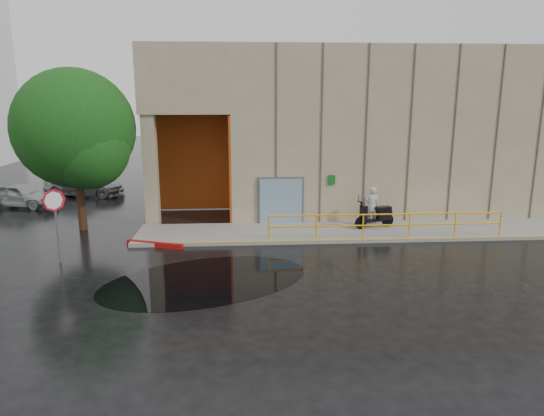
{
  "coord_description": "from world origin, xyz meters",
  "views": [
    {
      "loc": [
        -1.56,
        -15.39,
        5.72
      ],
      "look_at": [
        -0.38,
        3.0,
        1.51
      ],
      "focal_mm": 32.0,
      "sensor_mm": 36.0,
      "label": 1
    }
  ],
  "objects": [
    {
      "name": "building",
      "position": [
        5.1,
        10.98,
        4.21
      ],
      "size": [
        20.0,
        10.17,
        8.0
      ],
      "color": "gray",
      "rests_on": "ground"
    },
    {
      "name": "puddle",
      "position": [
        -2.74,
        -0.67,
        0.0
      ],
      "size": [
        7.91,
        6.49,
        0.01
      ],
      "primitive_type": "cube",
      "rotation": [
        0.0,
        0.0,
        0.39
      ],
      "color": "black",
      "rests_on": "ground"
    },
    {
      "name": "guardrail",
      "position": [
        4.25,
        3.15,
        0.68
      ],
      "size": [
        9.56,
        0.06,
        1.03
      ],
      "color": "#FFB60D",
      "rests_on": "sidewalk"
    },
    {
      "name": "scooter",
      "position": [
        4.26,
        4.82,
        0.99
      ],
      "size": [
        1.93,
        1.11,
        1.46
      ],
      "rotation": [
        0.0,
        0.0,
        0.29
      ],
      "color": "black",
      "rests_on": "sidewalk"
    },
    {
      "name": "person",
      "position": [
        4.15,
        5.06,
        1.04
      ],
      "size": [
        0.7,
        0.51,
        1.78
      ],
      "primitive_type": "imported",
      "rotation": [
        0.0,
        0.0,
        3.0
      ],
      "color": "#B8B9BD",
      "rests_on": "sidewalk"
    },
    {
      "name": "stop_sign",
      "position": [
        -8.01,
        1.35,
        1.94
      ],
      "size": [
        0.62,
        0.57,
        2.67
      ],
      "rotation": [
        0.0,
        0.0,
        0.35
      ],
      "color": "slate",
      "rests_on": "ground"
    },
    {
      "name": "car_a",
      "position": [
        -13.34,
        10.75,
        0.64
      ],
      "size": [
        4.04,
        2.4,
        1.29
      ],
      "primitive_type": "imported",
      "rotation": [
        0.0,
        0.0,
        1.32
      ],
      "color": "silver",
      "rests_on": "ground"
    },
    {
      "name": "sidewalk",
      "position": [
        4.0,
        4.5,
        0.07
      ],
      "size": [
        20.0,
        3.0,
        0.15
      ],
      "primitive_type": "cube",
      "color": "gray",
      "rests_on": "ground"
    },
    {
      "name": "car_c",
      "position": [
        -10.88,
        13.65,
        0.67
      ],
      "size": [
        4.87,
        2.6,
        1.34
      ],
      "primitive_type": "imported",
      "rotation": [
        0.0,
        0.0,
        1.41
      ],
      "color": "#A4A6AB",
      "rests_on": "ground"
    },
    {
      "name": "ground",
      "position": [
        0.0,
        0.0,
        0.0
      ],
      "size": [
        120.0,
        120.0,
        0.0
      ],
      "primitive_type": "plane",
      "color": "black",
      "rests_on": "ground"
    },
    {
      "name": "red_curb",
      "position": [
        -5.0,
        3.1,
        0.09
      ],
      "size": [
        2.31,
        1.0,
        0.18
      ],
      "primitive_type": "cube",
      "rotation": [
        0.0,
        0.0,
        -0.35
      ],
      "color": "#9E0D08",
      "rests_on": "ground"
    },
    {
      "name": "tree_near",
      "position": [
        -8.45,
        5.78,
        4.24
      ],
      "size": [
        5.06,
        5.06,
        6.97
      ],
      "rotation": [
        0.0,
        0.0,
        -0.13
      ],
      "color": "black",
      "rests_on": "ground"
    }
  ]
}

